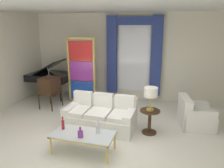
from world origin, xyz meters
name	(u,v)px	position (x,y,z in m)	size (l,w,h in m)	color
ground_plane	(105,136)	(0.00, 0.00, 0.00)	(16.00, 16.00, 0.00)	silver
wall_rear	(130,57)	(0.00, 3.06, 1.50)	(8.00, 0.12, 3.00)	silver
ceiling_slab	(114,6)	(0.00, 0.80, 3.02)	(8.00, 7.60, 0.04)	white
curtained_window	(134,50)	(0.14, 2.89, 1.74)	(2.00, 0.17, 2.70)	white
couch_white_long	(101,116)	(-0.23, 0.45, 0.30)	(1.78, 0.96, 0.86)	white
coffee_table	(83,135)	(-0.22, -0.76, 0.37)	(1.28, 0.63, 0.41)	silver
bottle_blue_decanter	(80,134)	(-0.21, -0.91, 0.49)	(0.11, 0.11, 0.22)	#753384
bottle_crystal_tall	(98,128)	(0.07, -0.65, 0.53)	(0.08, 0.08, 0.29)	silver
bottle_amber_squat	(63,124)	(-0.71, -0.69, 0.53)	(0.06, 0.06, 0.29)	maroon
vintage_tv	(50,86)	(-2.23, 1.32, 0.73)	(0.62, 0.64, 1.35)	#382314
armchair_white	(194,116)	(2.08, 1.12, 0.29)	(0.96, 0.94, 0.80)	white
stained_glass_divider	(81,73)	(-1.43, 1.98, 1.06)	(0.95, 0.05, 2.20)	gold
peacock_figurine	(92,101)	(-0.94, 1.66, 0.22)	(0.44, 0.60, 0.50)	beige
round_side_table	(150,119)	(1.01, 0.44, 0.36)	(0.48, 0.48, 0.59)	#382314
table_lamp_brass	(151,93)	(1.01, 0.44, 1.03)	(0.32, 0.32, 0.57)	#B29338
grand_piano	(51,76)	(-2.76, 2.28, 0.80)	(1.50, 1.10, 1.40)	black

